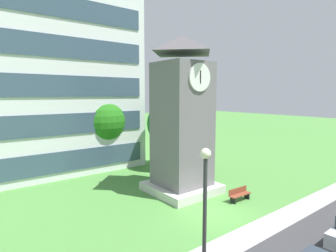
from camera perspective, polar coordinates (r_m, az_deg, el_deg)
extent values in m
plane|color=#4C893D|center=(18.05, 9.32, -17.45)|extent=(160.00, 160.00, 0.00)
cube|color=#9E9E99|center=(16.41, 17.32, -20.23)|extent=(120.00, 1.60, 0.01)
cube|color=silver|center=(32.23, -26.11, 9.97)|extent=(17.38, 15.49, 19.20)
cube|color=#384C60|center=(25.24, -21.51, -6.99)|extent=(15.99, 0.10, 1.80)
cube|color=#384C60|center=(24.71, -21.82, 0.25)|extent=(15.99, 0.10, 1.80)
cube|color=#384C60|center=(24.59, -22.14, 7.68)|extent=(15.99, 0.10, 1.80)
cube|color=#384C60|center=(24.89, -22.47, 15.05)|extent=(15.99, 0.10, 1.80)
cube|color=#384C60|center=(25.58, -22.81, 22.15)|extent=(15.99, 0.10, 1.80)
cube|color=slate|center=(20.45, 2.92, -0.49)|extent=(3.47, 3.47, 9.62)
cube|color=beige|center=(21.48, 2.84, -12.52)|extent=(4.69, 4.69, 0.60)
pyramid|color=#555155|center=(20.60, 3.02, 16.43)|extent=(3.82, 3.82, 1.23)
cylinder|color=white|center=(19.01, 6.57, 9.98)|extent=(1.91, 0.12, 1.91)
cylinder|color=white|center=(21.54, 6.65, 9.57)|extent=(0.12, 1.91, 1.91)
cube|color=black|center=(18.97, 6.73, 10.50)|extent=(0.08, 0.08, 0.57)
cube|color=black|center=(18.95, 6.75, 9.99)|extent=(0.05, 0.06, 0.86)
cube|color=brown|center=(20.19, 14.67, -13.55)|extent=(1.82, 0.55, 0.06)
cube|color=brown|center=(20.24, 14.20, -12.78)|extent=(1.80, 0.12, 0.40)
cube|color=black|center=(19.75, 13.27, -14.66)|extent=(0.10, 0.43, 0.45)
cube|color=black|center=(20.79, 15.96, -13.64)|extent=(0.10, 0.43, 0.45)
cylinder|color=#333338|center=(10.23, 7.53, -21.02)|extent=(0.14, 0.14, 5.18)
sphere|color=#F2EFCC|center=(9.28, 7.79, -5.66)|extent=(0.36, 0.36, 0.36)
cylinder|color=#513823|center=(28.19, -13.11, -5.33)|extent=(0.32, 0.32, 3.18)
sphere|color=#257219|center=(27.72, -13.27, 1.05)|extent=(4.45, 4.45, 4.45)
cylinder|color=#513823|center=(27.44, 0.68, -5.85)|extent=(0.29, 0.29, 2.84)
sphere|color=#1B6D25|center=(26.94, 0.69, 0.57)|extent=(4.76, 4.76, 4.76)
cylinder|color=black|center=(16.12, 30.58, -20.07)|extent=(0.67, 0.24, 0.66)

